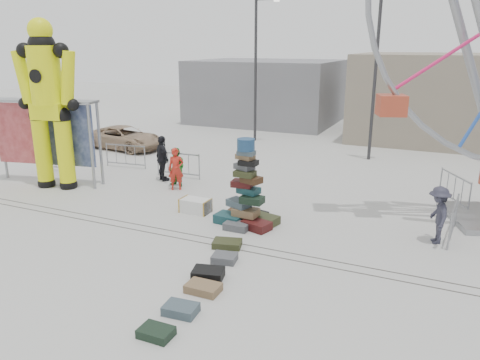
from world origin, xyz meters
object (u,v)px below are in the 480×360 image
at_px(crash_test_dummy, 48,99).
at_px(barricade_wheel_back, 454,189).
at_px(barricade_dummy_c, 178,165).
at_px(lamp_post_right, 378,67).
at_px(pedestrian_grey, 438,215).
at_px(lamp_post_left, 257,63).
at_px(parked_suv, 124,138).
at_px(banner_scaffold, 42,121).
at_px(pedestrian_red, 176,169).
at_px(pedestrian_black, 163,158).
at_px(barricade_dummy_b, 126,156).
at_px(barricade_wheel_front, 453,220).
at_px(steamer_trunk, 195,206).
at_px(suitcase_tower, 246,201).
at_px(barricade_dummy_a, 55,159).
at_px(pedestrian_green, 176,167).

bearing_deg(crash_test_dummy, barricade_wheel_back, 4.81).
height_order(crash_test_dummy, barricade_dummy_c, crash_test_dummy).
relative_size(lamp_post_right, pedestrian_grey, 4.73).
height_order(lamp_post_left, barricade_wheel_back, lamp_post_left).
xyz_separation_m(barricade_dummy_c, parked_suv, (-5.67, 3.65, 0.07)).
bearing_deg(barricade_wheel_back, banner_scaffold, -104.15).
xyz_separation_m(barricade_wheel_back, pedestrian_red, (-10.02, -2.63, 0.29)).
distance_m(barricade_dummy_c, barricade_wheel_back, 10.93).
xyz_separation_m(barricade_dummy_c, pedestrian_black, (-0.31, -0.71, 0.41)).
distance_m(barricade_dummy_c, parked_suv, 6.75).
distance_m(barricade_dummy_b, barricade_wheel_front, 14.25).
bearing_deg(barricade_dummy_b, steamer_trunk, -40.00).
bearing_deg(pedestrian_grey, barricade_dummy_c, -120.50).
distance_m(steamer_trunk, barricade_wheel_front, 8.15).
bearing_deg(suitcase_tower, barricade_dummy_c, 150.59).
xyz_separation_m(barricade_dummy_a, barricade_dummy_b, (2.52, 1.80, 0.00)).
relative_size(steamer_trunk, pedestrian_red, 0.60).
distance_m(crash_test_dummy, barricade_wheel_back, 15.49).
bearing_deg(barricade_wheel_front, barricade_dummy_c, 82.91).
distance_m(suitcase_tower, barricade_wheel_front, 6.22).
bearing_deg(parked_suv, steamer_trunk, -124.52).
bearing_deg(lamp_post_left, parked_suv, -138.39).
relative_size(steamer_trunk, barricade_dummy_b, 0.50).
xyz_separation_m(lamp_post_left, pedestrian_black, (-0.35, -9.43, -3.52)).
distance_m(crash_test_dummy, parked_suv, 7.76).
height_order(lamp_post_left, steamer_trunk, lamp_post_left).
distance_m(barricade_wheel_front, pedestrian_grey, 0.77).
height_order(banner_scaffold, barricade_dummy_b, banner_scaffold).
bearing_deg(barricade_wheel_back, suitcase_tower, -79.98).
xyz_separation_m(suitcase_tower, crash_test_dummy, (-8.54, 0.52, 2.75)).
relative_size(crash_test_dummy, pedestrian_red, 4.01).
distance_m(suitcase_tower, crash_test_dummy, 8.99).
bearing_deg(barricade_wheel_back, pedestrian_black, -109.80).
bearing_deg(crash_test_dummy, pedestrian_red, 8.81).
relative_size(barricade_dummy_c, parked_suv, 0.45).
relative_size(steamer_trunk, parked_suv, 0.23).
bearing_deg(barricade_dummy_c, lamp_post_right, 40.28).
height_order(pedestrian_red, pedestrian_green, pedestrian_red).
bearing_deg(pedestrian_grey, pedestrian_red, -112.95).
bearing_deg(lamp_post_left, barricade_dummy_a, -119.29).
height_order(suitcase_tower, barricade_dummy_b, suitcase_tower).
bearing_deg(suitcase_tower, pedestrian_green, 156.76).
bearing_deg(barricade_dummy_c, crash_test_dummy, -141.90).
height_order(barricade_dummy_c, pedestrian_red, pedestrian_red).
xyz_separation_m(barricade_dummy_b, barricade_wheel_back, (13.99, 0.67, 0.00)).
height_order(suitcase_tower, barricade_wheel_back, suitcase_tower).
bearing_deg(crash_test_dummy, lamp_post_left, 60.96).
bearing_deg(pedestrian_black, barricade_wheel_front, -152.99).
relative_size(suitcase_tower, parked_suv, 0.63).
height_order(lamp_post_left, pedestrian_green, lamp_post_left).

